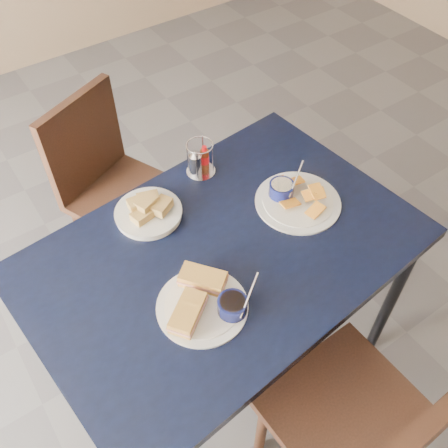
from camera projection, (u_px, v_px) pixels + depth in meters
ground at (195, 315)px, 2.34m from camera, size 6.00×6.00×0.00m
dining_table at (223, 260)px, 1.69m from camera, size 1.36×0.98×0.75m
chair_near at (373, 427)px, 1.46m from camera, size 0.47×0.45×0.97m
chair_far at (113, 173)px, 2.24m from camera, size 0.54×0.55×0.88m
sandwich_plate at (205, 301)px, 1.49m from camera, size 0.30×0.28×0.12m
plantain_plate at (294, 197)px, 1.78m from camera, size 0.31×0.31×0.12m
bread_basket at (148, 211)px, 1.72m from camera, size 0.23×0.23×0.08m
condiment_caddy at (199, 161)px, 1.84m from camera, size 0.11×0.11×0.14m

